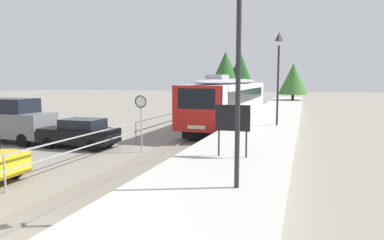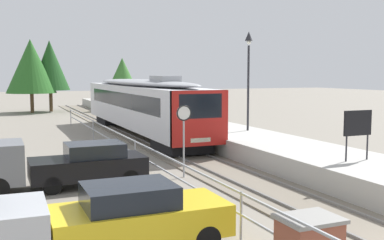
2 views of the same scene
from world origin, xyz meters
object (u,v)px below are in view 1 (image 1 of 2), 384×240
commuter_train (231,97)px  platform_notice_board (233,120)px  platform_lamp_mid_platform (279,61)px  parked_van_grey (10,120)px  platform_lamp_near_end (239,34)px  parked_hatchback_black (80,133)px  speed_limit_sign (141,109)px

commuter_train → platform_notice_board: size_ratio=10.59×
platform_lamp_mid_platform → parked_van_grey: 15.66m
platform_lamp_near_end → platform_notice_board: bearing=103.1°
parked_hatchback_black → parked_van_grey: parked_van_grey is taller
speed_limit_sign → platform_lamp_mid_platform: bearing=42.8°
platform_notice_board → parked_van_grey: size_ratio=0.37×
parked_hatchback_black → platform_notice_board: bearing=-22.7°
platform_lamp_mid_platform → parked_van_grey: platform_lamp_mid_platform is taller
parked_hatchback_black → commuter_train: bearing=65.4°
commuter_train → platform_lamp_mid_platform: (4.08, -6.63, 2.48)m
platform_lamp_near_end → parked_van_grey: 16.42m
commuter_train → parked_hatchback_black: 13.37m
platform_lamp_mid_platform → platform_notice_board: size_ratio=2.97×
platform_notice_board → platform_lamp_near_end: bearing=-76.9°
platform_notice_board → parked_van_grey: 14.10m
commuter_train → parked_van_grey: size_ratio=3.89×
commuter_train → platform_lamp_near_end: bearing=-78.0°
platform_lamp_mid_platform → parked_hatchback_black: 11.71m
commuter_train → platform_notice_board: commuter_train is taller
platform_lamp_mid_platform → platform_lamp_near_end: bearing=-90.0°
commuter_train → platform_lamp_mid_platform: 8.17m
parked_hatchback_black → speed_limit_sign: bearing=-1.9°
parked_hatchback_black → platform_lamp_near_end: bearing=-36.5°
commuter_train → parked_hatchback_black: size_ratio=4.76×
parked_hatchback_black → platform_lamp_mid_platform: bearing=29.6°
commuter_train → speed_limit_sign: 12.37m
commuter_train → platform_lamp_near_end: (4.08, -19.21, 2.48)m
speed_limit_sign → parked_van_grey: 8.37m
platform_lamp_mid_platform → platform_notice_board: platform_lamp_mid_platform is taller
platform_lamp_near_end → parked_hatchback_black: (-9.62, 7.12, -3.83)m
speed_limit_sign → parked_van_grey: bearing=178.3°
platform_lamp_mid_platform → parked_van_grey: bearing=-159.6°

